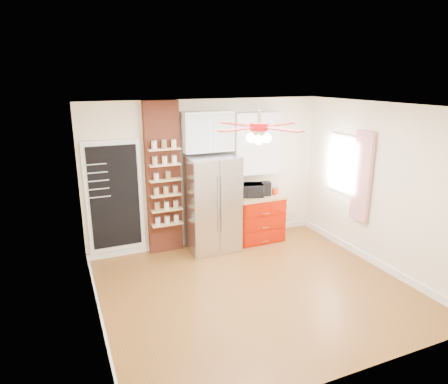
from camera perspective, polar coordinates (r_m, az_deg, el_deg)
name	(u,v)px	position (r m, az deg, el deg)	size (l,w,h in m)	color
floor	(255,289)	(6.20, 4.46, -13.62)	(4.50, 4.50, 0.00)	brown
ceiling	(259,106)	(5.40, 5.09, 12.12)	(4.50, 4.50, 0.00)	white
wall_back	(207,173)	(7.41, -2.46, 2.68)	(4.50, 0.02, 2.70)	#FFF0CD
wall_front	(353,261)	(4.12, 17.98, -9.42)	(4.50, 0.02, 2.70)	#FFF0CD
wall_left	(91,226)	(5.06, -18.50, -4.64)	(0.02, 4.00, 2.70)	#FFF0CD
wall_right	(380,187)	(6.96, 21.37, 0.68)	(0.02, 4.00, 2.70)	#FFF0CD
chalkboard	(115,197)	(7.05, -15.36, -0.72)	(0.95, 0.05, 1.95)	white
brick_pillar	(163,179)	(7.09, -8.67, 1.89)	(0.60, 0.16, 2.70)	brown
fridge	(212,204)	(7.19, -1.74, -1.67)	(0.90, 0.70, 1.75)	silver
upper_glass_cabinet	(207,131)	(7.09, -2.41, 8.64)	(0.90, 0.35, 0.70)	white
red_cabinet	(258,218)	(7.76, 4.84, -3.67)	(0.94, 0.64, 0.90)	#A91200
upper_shelf_unit	(255,143)	(7.55, 4.49, 6.95)	(0.90, 0.30, 1.15)	white
window	(343,164)	(7.55, 16.70, 3.81)	(0.04, 0.75, 1.05)	white
curtain	(362,177)	(7.14, 19.11, 2.09)	(0.06, 0.40, 1.55)	#AC1620
ceiling_fan	(259,127)	(5.43, 5.02, 9.21)	(1.40, 1.40, 0.44)	silver
toaster_oven	(251,190)	(7.52, 3.89, 0.27)	(0.44, 0.30, 0.24)	black
coffee_maker	(266,188)	(7.62, 5.99, 0.50)	(0.18, 0.18, 0.26)	black
canister_left	(274,191)	(7.69, 7.22, 0.12)	(0.09, 0.09, 0.14)	red
canister_right	(275,190)	(7.78, 7.30, 0.29)	(0.11, 0.11, 0.13)	red
pantry_jar_oats	(156,177)	(6.89, -9.65, 2.14)	(0.09, 0.09, 0.12)	beige
pantry_jar_beans	(168,176)	(6.94, -8.01, 2.34)	(0.09, 0.09, 0.13)	olive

